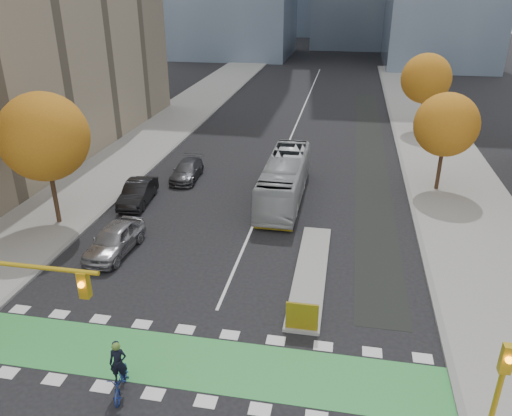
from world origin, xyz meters
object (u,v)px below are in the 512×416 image
at_px(tree_east_near, 446,125).
at_px(cyclist, 120,376).
at_px(tree_west, 44,137).
at_px(traffic_signal_east, 501,381).
at_px(bus, 284,179).
at_px(parked_car_a, 114,240).
at_px(parked_car_b, 138,193).
at_px(hazard_board, 302,316).
at_px(tree_east_far, 426,79).
at_px(parked_car_c, 187,171).

bearing_deg(tree_east_near, cyclist, -122.20).
xyz_separation_m(tree_west, traffic_signal_east, (22.50, -12.51, -2.88)).
bearing_deg(tree_west, traffic_signal_east, -29.07).
bearing_deg(bus, tree_east_near, 18.61).
height_order(parked_car_a, parked_car_b, parked_car_a).
relative_size(bus, parked_car_a, 2.24).
relative_size(hazard_board, bus, 0.13).
relative_size(hazard_board, tree_west, 0.17).
distance_m(bus, parked_car_a, 12.41).
bearing_deg(cyclist, parked_car_a, 102.53).
bearing_deg(traffic_signal_east, tree_west, 150.93).
bearing_deg(traffic_signal_east, cyclist, 179.96).
xyz_separation_m(hazard_board, tree_east_far, (8.50, 33.80, 4.44)).
bearing_deg(bus, tree_east_far, 60.46).
bearing_deg(traffic_signal_east, parked_car_b, 138.93).
bearing_deg(tree_east_far, parked_car_b, -133.41).
relative_size(tree_west, parked_car_a, 1.72).
bearing_deg(parked_car_b, hazard_board, -48.50).
height_order(tree_west, parked_car_b, tree_west).
distance_m(tree_east_near, parked_car_b, 21.65).
bearing_deg(traffic_signal_east, hazard_board, 144.08).
distance_m(tree_east_near, bus, 11.74).
bearing_deg(parked_car_c, traffic_signal_east, -54.36).
relative_size(tree_west, traffic_signal_east, 2.01).
height_order(tree_east_near, bus, tree_east_near).
distance_m(cyclist, parked_car_b, 17.57).
xyz_separation_m(parked_car_b, parked_car_c, (1.87, 5.00, -0.09)).
bearing_deg(tree_east_far, tree_west, -133.30).
relative_size(tree_west, bus, 0.77).
height_order(hazard_board, cyclist, cyclist).
bearing_deg(tree_west, parked_car_a, -28.75).
bearing_deg(parked_car_b, traffic_signal_east, -46.08).
bearing_deg(tree_east_near, bus, -161.59).
height_order(parked_car_a, parked_car_c, parked_car_a).
xyz_separation_m(tree_west, parked_car_c, (5.50, 8.93, -4.95)).
bearing_deg(parked_car_c, parked_car_b, -113.28).
distance_m(traffic_signal_east, cyclist, 12.82).
height_order(hazard_board, traffic_signal_east, traffic_signal_east).
bearing_deg(parked_car_a, traffic_signal_east, -26.27).
relative_size(bus, parked_car_b, 2.31).
distance_m(tree_east_near, traffic_signal_east, 22.66).
xyz_separation_m(traffic_signal_east, parked_car_a, (-17.43, 9.73, -1.92)).
relative_size(parked_car_a, parked_car_c, 1.03).
xyz_separation_m(hazard_board, traffic_signal_east, (6.50, -4.71, 1.93)).
relative_size(tree_east_near, traffic_signal_east, 1.73).
bearing_deg(hazard_board, tree_west, 154.01).
xyz_separation_m(tree_west, parked_car_b, (3.63, 3.93, -4.86)).
relative_size(tree_west, parked_car_b, 1.78).
distance_m(tree_east_near, parked_car_c, 19.00).
bearing_deg(tree_west, bus, 25.81).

